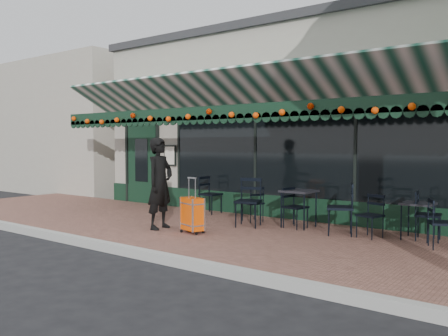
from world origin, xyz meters
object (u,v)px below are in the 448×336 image
Objects in this scene: chair_a_extra at (442,223)px; chair_b_right at (296,208)px; chair_a_left at (340,208)px; chair_solo at (211,195)px; chair_a_front at (370,216)px; chair_b_front at (248,202)px; chair_a_right at (428,216)px; suitcase at (192,215)px; woman at (160,183)px; cafe_table_b at (299,194)px; chair_b_left at (253,203)px; cafe_table_a at (418,206)px.

chair_b_right reaches higher than chair_a_extra.
chair_a_left is 3.60m from chair_solo.
chair_a_extra is at bearing 63.19° from chair_a_left.
chair_a_front is 0.97× the size of chair_a_extra.
chair_b_right is 0.95m from chair_b_front.
chair_a_left is 1.19× the size of chair_b_right.
chair_b_front is at bearing 93.78° from chair_a_right.
chair_a_extra is (1.22, -0.15, 0.01)m from chair_a_front.
chair_a_extra is 0.89× the size of chair_solo.
suitcase is 2.07m from chair_b_right.
woman is 2.28m from chair_solo.
cafe_table_b is 1.16m from chair_b_left.
chair_a_left is 1.25× the size of chair_a_front.
woman is 1.80m from chair_b_front.
cafe_table_b is 1.55m from chair_a_front.
chair_a_front is at bearing -98.07° from chair_solo.
chair_b_left is 1.50m from chair_solo.
suitcase is at bearing 108.89° from chair_a_right.
suitcase is 2.73m from chair_a_left.
suitcase is at bearing -151.42° from cafe_table_a.
chair_b_right reaches higher than cafe_table_b.
woman is at bearing -139.40° from cafe_table_b.
chair_a_left reaches higher than chair_a_extra.
chair_solo reaches higher than cafe_table_b.
chair_a_left reaches higher than cafe_table_a.
chair_a_right is 3.52m from chair_b_left.
chair_b_front is at bearing 48.20° from chair_b_left.
chair_a_right is 3.33m from chair_b_front.
chair_a_right reaches higher than cafe_table_a.
chair_a_left is 0.55m from chair_a_front.
cafe_table_a is (4.32, 1.95, -0.31)m from woman.
chair_b_left is at bearing 92.05° from chair_b_right.
chair_a_left reaches higher than chair_a_right.
chair_a_extra is (0.50, -0.49, -0.18)m from cafe_table_a.
chair_solo reaches higher than chair_a_right.
chair_a_right is at bearing 115.39° from chair_b_left.
cafe_table_b is 1.02m from chair_a_left.
cafe_table_a is at bearing 4.29° from cafe_table_b.
chair_a_right is (4.48, 1.98, -0.46)m from woman.
chair_a_left is 1.13× the size of chair_a_right.
chair_a_left is at bearing -13.34° from cafe_table_b.
chair_a_extra is 5.36m from chair_solo.
chair_b_right is (-0.00, -0.13, -0.26)m from cafe_table_b.
chair_a_extra is 3.87m from chair_b_left.
chair_solo is at bearing 138.66° from suitcase.
chair_solo is at bearing -81.60° from chair_b_left.
chair_a_right reaches higher than cafe_table_b.
woman is 2.76m from cafe_table_b.
chair_b_right is at bearing 59.75° from chair_a_extra.
chair_solo is at bearing 78.74° from chair_a_right.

